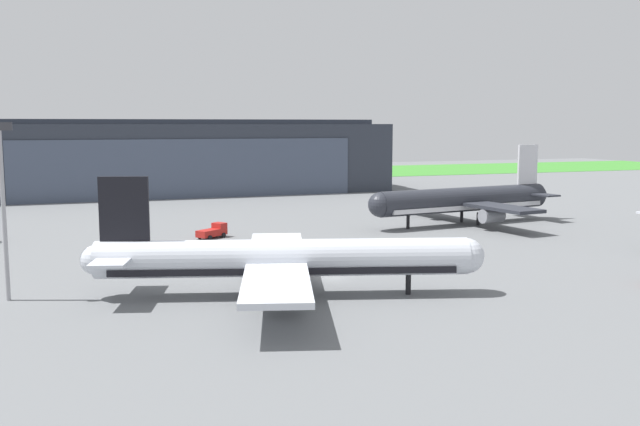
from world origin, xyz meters
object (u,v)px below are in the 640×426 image
airliner_near_left (284,259)px  baggage_tug (213,231)px  airliner_far_right (463,201)px  maintenance_hangar (179,158)px  apron_light_mast (3,196)px

airliner_near_left → baggage_tug: (0.09, 38.87, -2.79)m
airliner_far_right → baggage_tug: bearing=-179.9°
airliner_far_right → airliner_near_left: (-44.19, -38.93, -0.37)m
baggage_tug → maintenance_hangar: bearing=85.7°
apron_light_mast → baggage_tug: bearing=49.8°
airliner_far_right → apron_light_mast: 77.58m
maintenance_hangar → airliner_far_right: maintenance_hangar is taller
maintenance_hangar → airliner_far_right: size_ratio=2.77×
baggage_tug → apron_light_mast: bearing=-130.2°
baggage_tug → apron_light_mast: (-26.53, -31.43, 9.41)m
airliner_near_left → baggage_tug: 38.97m
maintenance_hangar → airliner_near_left: (-5.86, -115.48, -5.05)m
airliner_far_right → maintenance_hangar: bearing=116.6°
airliner_near_left → apron_light_mast: (-26.44, 7.44, 6.62)m
apron_light_mast → airliner_far_right: bearing=24.0°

